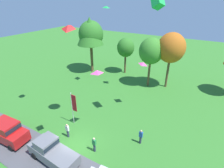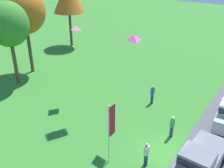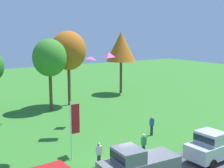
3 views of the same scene
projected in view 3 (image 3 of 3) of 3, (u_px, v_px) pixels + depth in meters
The scene contains 12 objects.
ground_plane at pixel (127, 165), 21.08m from camera, with size 120.00×120.00×0.00m, color #337528.
car_pickup_far_end at pixel (137, 164), 18.64m from camera, with size 5.10×2.27×2.14m.
car_pickup_near_entrance at pixel (216, 145), 21.76m from camera, with size 5.09×2.25×2.14m.
person_on_lawn at pixel (144, 145), 22.44m from camera, with size 0.36×0.24×1.71m.
person_beside_suv at pixel (99, 155), 20.65m from camera, with size 0.36×0.24×1.71m.
person_watching_sky at pixel (152, 126), 26.99m from camera, with size 0.36×0.24×1.71m.
tree_far_right at pixel (50, 58), 34.97m from camera, with size 3.85×3.85×8.13m.
tree_far_left at pixel (68, 51), 37.18m from camera, with size 4.26×4.26×9.00m.
tree_center_back at pixel (121, 47), 44.40m from camera, with size 4.21×4.21×8.89m.
flag_banner at pixel (74, 123), 21.67m from camera, with size 0.71×0.08×4.19m.
kite_diamond_high_left at pixel (91, 58), 29.76m from camera, with size 0.77×0.91×0.32m, color #EA4C9E.
kite_diamond_over_trees at pixel (109, 55), 22.93m from camera, with size 0.70×1.00×0.34m, color #EA4C9E.
Camera 3 is at (-11.62, -16.13, 8.98)m, focal length 50.00 mm.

